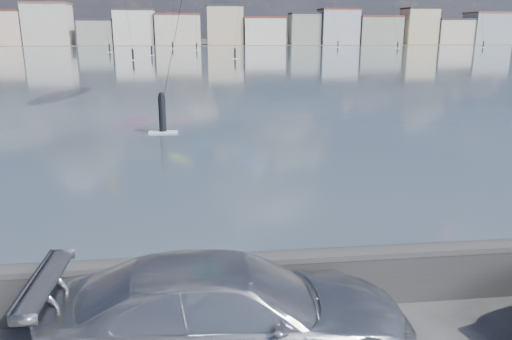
{
  "coord_description": "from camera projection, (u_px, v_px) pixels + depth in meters",
  "views": [
    {
      "loc": [
        -0.09,
        -5.2,
        4.78
      ],
      "look_at": [
        1.0,
        4.0,
        2.2
      ],
      "focal_mm": 35.0,
      "sensor_mm": 36.0,
      "label": 1
    }
  ],
  "objects": [
    {
      "name": "car_silver",
      "position": [
        230.0,
        313.0,
        7.31
      ],
      "size": [
        5.5,
        2.29,
        1.59
      ],
      "primitive_type": "imported",
      "rotation": [
        0.0,
        0.0,
        1.56
      ],
      "color": "#B9BBC1",
      "rests_on": "ground"
    },
    {
      "name": "far_shore_strip",
      "position": [
        195.0,
        44.0,
        197.6
      ],
      "size": [
        500.0,
        60.0,
        0.0
      ],
      "primitive_type": "cube",
      "color": "#4C473D",
      "rests_on": "ground"
    },
    {
      "name": "seawall",
      "position": [
        208.0,
        281.0,
        8.69
      ],
      "size": [
        400.0,
        0.36,
        1.08
      ],
      "color": "#28282B",
      "rests_on": "ground"
    },
    {
      "name": "bay_water",
      "position": [
        196.0,
        58.0,
        93.8
      ],
      "size": [
        500.0,
        177.0,
        0.0
      ],
      "primitive_type": "cube",
      "color": "#33484F",
      "rests_on": "ground"
    },
    {
      "name": "far_buildings",
      "position": [
        198.0,
        28.0,
        182.74
      ],
      "size": [
        240.79,
        13.26,
        14.6
      ],
      "color": "silver",
      "rests_on": "ground"
    }
  ]
}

